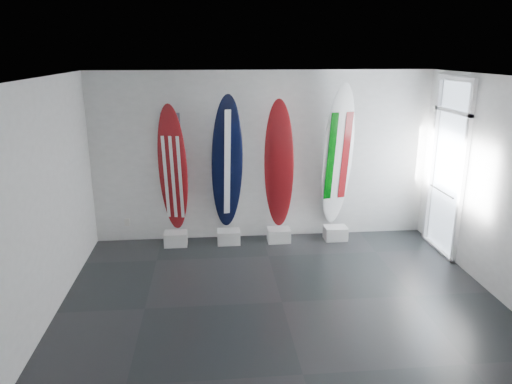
{
  "coord_description": "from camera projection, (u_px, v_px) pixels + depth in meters",
  "views": [
    {
      "loc": [
        -0.91,
        -5.84,
        3.32
      ],
      "look_at": [
        -0.22,
        1.4,
        1.17
      ],
      "focal_mm": 33.82,
      "sensor_mm": 36.0,
      "label": 1
    }
  ],
  "objects": [
    {
      "name": "wall_back",
      "position": [
        263.0,
        157.0,
        8.56
      ],
      "size": [
        6.0,
        0.0,
        6.0
      ],
      "primitive_type": "plane",
      "rotation": [
        1.57,
        0.0,
        0.0
      ],
      "color": "silver",
      "rests_on": "ground"
    },
    {
      "name": "ceiling",
      "position": [
        286.0,
        78.0,
        5.75
      ],
      "size": [
        6.0,
        6.0,
        0.0
      ],
      "primitive_type": "plane",
      "rotation": [
        3.14,
        0.0,
        0.0
      ],
      "color": "white",
      "rests_on": "wall_back"
    },
    {
      "name": "glass_door",
      "position": [
        448.0,
        170.0,
        7.95
      ],
      "size": [
        0.12,
        1.16,
        2.85
      ],
      "primitive_type": null,
      "color": "white",
      "rests_on": "floor"
    },
    {
      "name": "surfboard_usa",
      "position": [
        173.0,
        169.0,
        8.25
      ],
      "size": [
        0.56,
        0.39,
        2.25
      ],
      "primitive_type": "ellipsoid",
      "rotation": [
        0.09,
        0.0,
        -0.23
      ],
      "color": "maroon",
      "rests_on": "display_block_usa"
    },
    {
      "name": "display_block_swiss",
      "position": [
        279.0,
        235.0,
        8.67
      ],
      "size": [
        0.4,
        0.3,
        0.24
      ],
      "primitive_type": "cube",
      "color": "silver",
      "rests_on": "floor"
    },
    {
      "name": "floor",
      "position": [
        282.0,
        302.0,
        6.6
      ],
      "size": [
        6.0,
        6.0,
        0.0
      ],
      "primitive_type": "plane",
      "color": "black",
      "rests_on": "ground"
    },
    {
      "name": "wall_front",
      "position": [
        331.0,
        291.0,
        3.79
      ],
      "size": [
        6.0,
        0.0,
        6.0
      ],
      "primitive_type": "plane",
      "rotation": [
        -1.57,
        0.0,
        0.0
      ],
      "color": "silver",
      "rests_on": "ground"
    },
    {
      "name": "surfboard_italy",
      "position": [
        338.0,
        156.0,
        8.47
      ],
      "size": [
        0.65,
        0.5,
        2.58
      ],
      "primitive_type": "ellipsoid",
      "rotation": [
        0.12,
        0.0,
        0.22
      ],
      "color": "white",
      "rests_on": "display_block_italy"
    },
    {
      "name": "wall_left",
      "position": [
        42.0,
        205.0,
        5.91
      ],
      "size": [
        0.0,
        5.0,
        5.0
      ],
      "primitive_type": "plane",
      "rotation": [
        1.57,
        0.0,
        1.57
      ],
      "color": "silver",
      "rests_on": "ground"
    },
    {
      "name": "display_block_italy",
      "position": [
        335.0,
        233.0,
        8.77
      ],
      "size": [
        0.4,
        0.3,
        0.24
      ],
      "primitive_type": "cube",
      "color": "silver",
      "rests_on": "floor"
    },
    {
      "name": "wall_outlet",
      "position": [
        127.0,
        222.0,
        8.65
      ],
      "size": [
        0.09,
        0.02,
        0.13
      ],
      "primitive_type": "cube",
      "color": "silver",
      "rests_on": "wall_back"
    },
    {
      "name": "display_block_usa",
      "position": [
        176.0,
        239.0,
        8.51
      ],
      "size": [
        0.4,
        0.3,
        0.24
      ],
      "primitive_type": "cube",
      "color": "silver",
      "rests_on": "floor"
    },
    {
      "name": "surfboard_navy",
      "position": [
        227.0,
        163.0,
        8.31
      ],
      "size": [
        0.6,
        0.49,
        2.41
      ],
      "primitive_type": "ellipsoid",
      "rotation": [
        0.14,
        0.0,
        0.15
      ],
      "color": "black",
      "rests_on": "display_block_navy"
    },
    {
      "name": "surfboard_swiss",
      "position": [
        279.0,
        165.0,
        8.41
      ],
      "size": [
        0.56,
        0.36,
        2.31
      ],
      "primitive_type": "ellipsoid",
      "rotation": [
        0.06,
        0.0,
        -0.3
      ],
      "color": "maroon",
      "rests_on": "display_block_swiss"
    },
    {
      "name": "display_block_navy",
      "position": [
        229.0,
        237.0,
        8.59
      ],
      "size": [
        0.4,
        0.3,
        0.24
      ],
      "primitive_type": "cube",
      "color": "silver",
      "rests_on": "floor"
    },
    {
      "name": "wall_right",
      "position": [
        505.0,
        192.0,
        6.45
      ],
      "size": [
        0.0,
        5.0,
        5.0
      ],
      "primitive_type": "plane",
      "rotation": [
        1.57,
        0.0,
        -1.57
      ],
      "color": "silver",
      "rests_on": "ground"
    }
  ]
}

